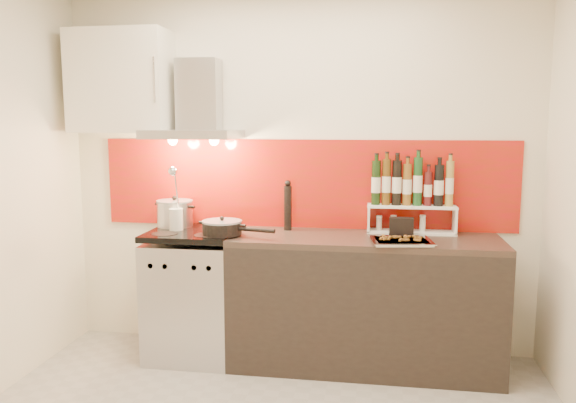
% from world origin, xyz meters
% --- Properties ---
extents(back_wall, '(3.40, 0.02, 2.60)m').
position_xyz_m(back_wall, '(0.00, 1.40, 1.30)').
color(back_wall, silver).
rests_on(back_wall, ground).
extents(backsplash, '(3.00, 0.02, 0.64)m').
position_xyz_m(backsplash, '(0.05, 1.39, 1.22)').
color(backsplash, '#992408').
rests_on(backsplash, back_wall).
extents(range_stove, '(0.60, 0.60, 0.91)m').
position_xyz_m(range_stove, '(-0.70, 1.10, 0.44)').
color(range_stove, '#B7B7BA').
rests_on(range_stove, ground).
extents(counter, '(1.80, 0.60, 0.90)m').
position_xyz_m(counter, '(0.50, 1.10, 0.45)').
color(counter, black).
rests_on(counter, ground).
extents(range_hood, '(0.62, 0.50, 0.61)m').
position_xyz_m(range_hood, '(-0.70, 1.24, 1.74)').
color(range_hood, '#B7B7BA').
rests_on(range_hood, back_wall).
extents(upper_cabinet, '(0.70, 0.35, 0.72)m').
position_xyz_m(upper_cabinet, '(-1.25, 1.22, 1.95)').
color(upper_cabinet, silver).
rests_on(upper_cabinet, back_wall).
extents(stock_pot, '(0.26, 0.26, 0.23)m').
position_xyz_m(stock_pot, '(-0.88, 1.24, 1.01)').
color(stock_pot, '#B7B7BA').
rests_on(stock_pot, range_stove).
extents(saute_pan, '(0.52, 0.27, 0.12)m').
position_xyz_m(saute_pan, '(-0.45, 0.98, 0.96)').
color(saute_pan, black).
rests_on(saute_pan, range_stove).
extents(utensil_jar, '(0.10, 0.15, 0.46)m').
position_xyz_m(utensil_jar, '(-0.82, 1.08, 1.04)').
color(utensil_jar, silver).
rests_on(utensil_jar, range_stove).
extents(pepper_mill, '(0.06, 0.06, 0.36)m').
position_xyz_m(pepper_mill, '(-0.05, 1.27, 1.07)').
color(pepper_mill, black).
rests_on(pepper_mill, counter).
extents(step_shelf, '(0.60, 0.16, 0.53)m').
position_xyz_m(step_shelf, '(0.80, 1.29, 1.16)').
color(step_shelf, white).
rests_on(step_shelf, counter).
extents(caddy_box, '(0.16, 0.07, 0.14)m').
position_xyz_m(caddy_box, '(0.74, 1.15, 0.96)').
color(caddy_box, black).
rests_on(caddy_box, counter).
extents(baking_tray, '(0.42, 0.35, 0.03)m').
position_xyz_m(baking_tray, '(0.73, 0.93, 0.92)').
color(baking_tray, silver).
rests_on(baking_tray, counter).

